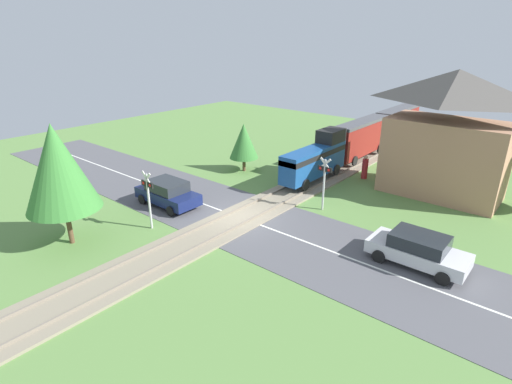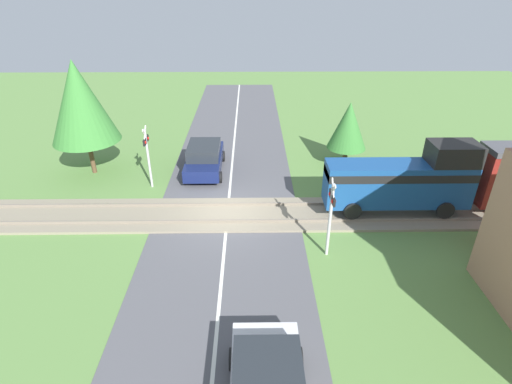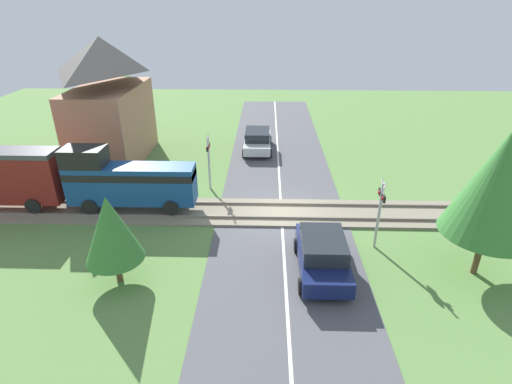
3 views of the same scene
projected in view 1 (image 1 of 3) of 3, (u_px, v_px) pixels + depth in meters
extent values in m
plane|color=#5B8442|center=(241.00, 218.00, 22.41)|extent=(60.00, 60.00, 0.00)
cube|color=#515156|center=(241.00, 218.00, 22.41)|extent=(48.00, 6.40, 0.02)
cube|color=silver|center=(241.00, 218.00, 22.41)|extent=(48.00, 0.12, 0.00)
cube|color=gray|center=(241.00, 217.00, 22.39)|extent=(2.80, 48.00, 0.12)
cube|color=slate|center=(232.00, 212.00, 22.78)|extent=(0.10, 48.00, 0.12)
cube|color=slate|center=(251.00, 219.00, 21.92)|extent=(0.10, 48.00, 0.12)
cube|color=navy|center=(314.00, 161.00, 27.12)|extent=(1.35, 6.24, 1.90)
cube|color=black|center=(314.00, 154.00, 26.92)|extent=(1.37, 6.24, 0.36)
cube|color=black|center=(331.00, 136.00, 28.11)|extent=(1.35, 2.00, 0.90)
cylinder|color=black|center=(287.00, 180.00, 26.47)|extent=(0.14, 0.76, 0.76)
cylinder|color=black|center=(306.00, 185.00, 25.61)|extent=(0.14, 0.76, 0.76)
cylinder|color=black|center=(319.00, 166.00, 29.32)|extent=(0.14, 0.76, 0.76)
cylinder|color=black|center=(337.00, 170.00, 28.46)|extent=(0.14, 0.76, 0.76)
cube|color=maroon|center=(361.00, 138.00, 32.06)|extent=(1.35, 7.08, 2.40)
cube|color=#47474C|center=(363.00, 122.00, 31.57)|extent=(1.41, 7.08, 0.24)
cylinder|color=black|center=(338.00, 157.00, 31.32)|extent=(0.14, 0.76, 0.76)
cylinder|color=black|center=(355.00, 161.00, 30.46)|extent=(0.14, 0.76, 0.76)
cylinder|color=black|center=(364.00, 146.00, 34.55)|extent=(0.14, 0.76, 0.76)
cylinder|color=black|center=(380.00, 149.00, 33.69)|extent=(0.14, 0.76, 0.76)
cube|color=maroon|center=(397.00, 124.00, 37.40)|extent=(1.35, 7.08, 2.40)
cube|color=#47474C|center=(399.00, 109.00, 36.91)|extent=(1.41, 7.08, 0.24)
cylinder|color=black|center=(378.00, 139.00, 36.65)|extent=(0.14, 0.76, 0.76)
cylinder|color=black|center=(393.00, 142.00, 35.79)|extent=(0.14, 0.76, 0.76)
cylinder|color=black|center=(397.00, 131.00, 39.88)|extent=(0.14, 0.76, 0.76)
cylinder|color=black|center=(412.00, 133.00, 39.03)|extent=(0.14, 0.76, 0.76)
cube|color=#141E4C|center=(168.00, 196.00, 23.91)|extent=(4.14, 1.82, 0.64)
cube|color=#23282D|center=(167.00, 186.00, 23.68)|extent=(2.28, 1.67, 0.62)
cylinder|color=black|center=(195.00, 202.00, 23.88)|extent=(0.60, 0.18, 0.60)
cylinder|color=black|center=(171.00, 211.00, 22.58)|extent=(0.60, 0.18, 0.60)
cylinder|color=black|center=(166.00, 191.00, 25.48)|extent=(0.60, 0.18, 0.60)
cylinder|color=black|center=(142.00, 199.00, 24.19)|extent=(0.60, 0.18, 0.60)
cube|color=silver|center=(417.00, 253.00, 17.72)|extent=(4.24, 1.81, 0.59)
cube|color=#23282D|center=(419.00, 241.00, 17.50)|extent=(2.33, 1.67, 0.59)
cylinder|color=black|center=(379.00, 256.00, 18.00)|extent=(0.60, 0.18, 0.60)
cylinder|color=black|center=(394.00, 241.00, 19.30)|extent=(0.60, 0.18, 0.60)
cylinder|color=black|center=(442.00, 279.00, 16.36)|extent=(0.60, 0.18, 0.60)
cylinder|color=black|center=(455.00, 261.00, 17.65)|extent=(0.60, 0.18, 0.60)
cylinder|color=#B7B7B7|center=(149.00, 202.00, 20.72)|extent=(0.12, 0.12, 3.07)
cube|color=black|center=(147.00, 184.00, 20.35)|extent=(0.90, 0.08, 0.28)
sphere|color=red|center=(144.00, 183.00, 20.52)|extent=(0.18, 0.18, 0.18)
sphere|color=red|center=(150.00, 185.00, 20.19)|extent=(0.18, 0.18, 0.18)
cube|color=silver|center=(147.00, 178.00, 20.24)|extent=(0.72, 0.04, 0.72)
cube|color=silver|center=(147.00, 178.00, 20.24)|extent=(0.72, 0.04, 0.72)
cylinder|color=#B7B7B7|center=(324.00, 185.00, 22.98)|extent=(0.12, 0.12, 3.07)
cube|color=black|center=(325.00, 169.00, 22.62)|extent=(0.90, 0.08, 0.28)
sphere|color=red|center=(329.00, 170.00, 22.46)|extent=(0.18, 0.18, 0.18)
sphere|color=red|center=(321.00, 168.00, 22.78)|extent=(0.18, 0.18, 0.18)
cube|color=silver|center=(325.00, 164.00, 22.51)|extent=(0.72, 0.04, 0.72)
cube|color=silver|center=(325.00, 164.00, 22.51)|extent=(0.72, 0.04, 0.72)
cube|color=#AD7A5B|center=(444.00, 158.00, 24.91)|extent=(6.97, 3.78, 4.80)
pyramid|color=#5B5651|center=(457.00, 87.00, 23.29)|extent=(7.53, 4.08, 1.97)
cube|color=#472D1E|center=(387.00, 168.00, 27.49)|extent=(0.06, 1.10, 2.10)
cylinder|color=#B2282D|center=(365.00, 169.00, 28.37)|extent=(0.42, 0.42, 1.43)
sphere|color=tan|center=(366.00, 157.00, 28.05)|extent=(0.26, 0.26, 0.26)
cylinder|color=brown|center=(244.00, 164.00, 30.02)|extent=(0.24, 0.24, 1.02)
cone|color=#387A33|center=(244.00, 141.00, 29.36)|extent=(2.15, 2.15, 2.58)
cylinder|color=brown|center=(69.00, 226.00, 19.47)|extent=(0.24, 0.24, 1.87)
cone|color=#387A33|center=(58.00, 167.00, 18.36)|extent=(3.43, 3.43, 4.12)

